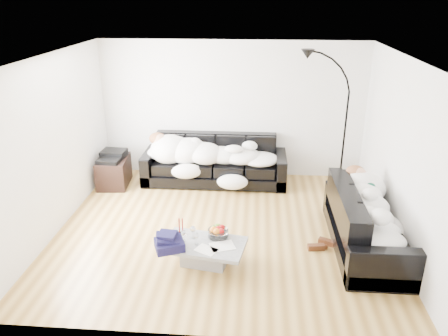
# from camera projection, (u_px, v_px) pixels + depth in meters

# --- Properties ---
(ground) EXTENTS (5.00, 5.00, 0.00)m
(ground) POSITION_uv_depth(u_px,v_px,m) (222.00, 229.00, 6.73)
(ground) COLOR olive
(ground) RESTS_ON ground
(wall_back) EXTENTS (5.00, 0.02, 2.60)m
(wall_back) POSITION_uv_depth(u_px,v_px,m) (232.00, 110.00, 8.32)
(wall_back) COLOR silver
(wall_back) RESTS_ON ground
(wall_left) EXTENTS (0.02, 4.50, 2.60)m
(wall_left) POSITION_uv_depth(u_px,v_px,m) (53.00, 145.00, 6.42)
(wall_left) COLOR silver
(wall_left) RESTS_ON ground
(wall_right) EXTENTS (0.02, 4.50, 2.60)m
(wall_right) POSITION_uv_depth(u_px,v_px,m) (402.00, 155.00, 6.06)
(wall_right) COLOR silver
(wall_right) RESTS_ON ground
(ceiling) EXTENTS (5.00, 5.00, 0.00)m
(ceiling) POSITION_uv_depth(u_px,v_px,m) (222.00, 57.00, 5.75)
(ceiling) COLOR white
(ceiling) RESTS_ON ground
(sofa_back) EXTENTS (2.69, 0.93, 0.88)m
(sofa_back) POSITION_uv_depth(u_px,v_px,m) (215.00, 160.00, 8.25)
(sofa_back) COLOR black
(sofa_back) RESTS_ON ground
(sofa_right) EXTENTS (0.91, 2.12, 0.86)m
(sofa_right) POSITION_uv_depth(u_px,v_px,m) (368.00, 220.00, 6.11)
(sofa_right) COLOR black
(sofa_right) RESTS_ON ground
(sleeper_back) EXTENTS (2.27, 0.79, 0.45)m
(sleeper_back) POSITION_uv_depth(u_px,v_px,m) (214.00, 151.00, 8.12)
(sleeper_back) COLOR white
(sleeper_back) RESTS_ON sofa_back
(sleeper_right) EXTENTS (0.77, 1.82, 0.44)m
(sleeper_right) POSITION_uv_depth(u_px,v_px,m) (370.00, 207.00, 6.03)
(sleeper_right) COLOR white
(sleeper_right) RESTS_ON sofa_right
(teal_cushion) EXTENTS (0.42, 0.38, 0.20)m
(teal_cushion) POSITION_uv_depth(u_px,v_px,m) (356.00, 182.00, 6.61)
(teal_cushion) COLOR #09432C
(teal_cushion) RESTS_ON sofa_right
(coffee_table) EXTENTS (1.16, 0.80, 0.31)m
(coffee_table) POSITION_uv_depth(u_px,v_px,m) (205.00, 253.00, 5.84)
(coffee_table) COLOR #939699
(coffee_table) RESTS_ON ground
(fruit_bowl) EXTENTS (0.35, 0.35, 0.17)m
(fruit_bowl) POSITION_uv_depth(u_px,v_px,m) (218.00, 231.00, 5.91)
(fruit_bowl) COLOR white
(fruit_bowl) RESTS_ON coffee_table
(wine_glass_a) EXTENTS (0.09, 0.09, 0.18)m
(wine_glass_a) POSITION_uv_depth(u_px,v_px,m) (193.00, 232.00, 5.87)
(wine_glass_a) COLOR white
(wine_glass_a) RESTS_ON coffee_table
(wine_glass_b) EXTENTS (0.08, 0.08, 0.16)m
(wine_glass_b) POSITION_uv_depth(u_px,v_px,m) (184.00, 236.00, 5.80)
(wine_glass_b) COLOR white
(wine_glass_b) RESTS_ON coffee_table
(wine_glass_c) EXTENTS (0.09, 0.09, 0.17)m
(wine_glass_c) POSITION_uv_depth(u_px,v_px,m) (196.00, 239.00, 5.73)
(wine_glass_c) COLOR white
(wine_glass_c) RESTS_ON coffee_table
(candle_left) EXTENTS (0.05, 0.05, 0.23)m
(candle_left) POSITION_uv_depth(u_px,v_px,m) (179.00, 226.00, 5.97)
(candle_left) COLOR maroon
(candle_left) RESTS_ON coffee_table
(candle_right) EXTENTS (0.04, 0.04, 0.22)m
(candle_right) POSITION_uv_depth(u_px,v_px,m) (183.00, 226.00, 5.99)
(candle_right) COLOR maroon
(candle_right) RESTS_ON coffee_table
(newspaper_a) EXTENTS (0.37, 0.33, 0.01)m
(newspaper_a) POSITION_uv_depth(u_px,v_px,m) (222.00, 246.00, 5.71)
(newspaper_a) COLOR silver
(newspaper_a) RESTS_ON coffee_table
(newspaper_b) EXTENTS (0.34, 0.30, 0.01)m
(newspaper_b) POSITION_uv_depth(u_px,v_px,m) (206.00, 250.00, 5.62)
(newspaper_b) COLOR silver
(newspaper_b) RESTS_ON coffee_table
(navy_jacket) EXTENTS (0.44, 0.38, 0.19)m
(navy_jacket) POSITION_uv_depth(u_px,v_px,m) (169.00, 238.00, 5.56)
(navy_jacket) COLOR black
(navy_jacket) RESTS_ON coffee_table
(shoes) EXTENTS (0.42, 0.32, 0.09)m
(shoes) POSITION_uv_depth(u_px,v_px,m) (321.00, 244.00, 6.24)
(shoes) COLOR #472311
(shoes) RESTS_ON ground
(av_cabinet) EXTENTS (0.59, 0.80, 0.52)m
(av_cabinet) POSITION_uv_depth(u_px,v_px,m) (114.00, 172.00, 8.19)
(av_cabinet) COLOR black
(av_cabinet) RESTS_ON ground
(stereo) EXTENTS (0.46, 0.37, 0.13)m
(stereo) POSITION_uv_depth(u_px,v_px,m) (112.00, 155.00, 8.07)
(stereo) COLOR black
(stereo) RESTS_ON av_cabinet
(floor_lamp) EXTENTS (0.86, 0.62, 2.20)m
(floor_lamp) POSITION_uv_depth(u_px,v_px,m) (345.00, 130.00, 7.81)
(floor_lamp) COLOR black
(floor_lamp) RESTS_ON ground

